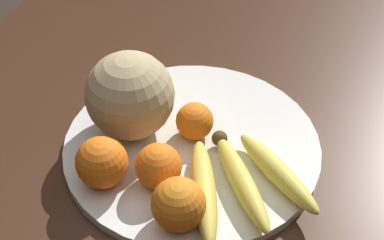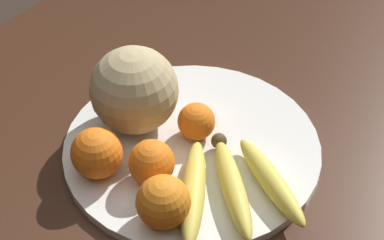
# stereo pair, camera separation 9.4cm
# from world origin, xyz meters

# --- Properties ---
(kitchen_table) EXTENTS (1.66, 1.06, 0.72)m
(kitchen_table) POSITION_xyz_m (0.00, 0.00, 0.65)
(kitchen_table) COLOR #3D2316
(kitchen_table) RESTS_ON ground_plane
(fruit_bowl) EXTENTS (0.39, 0.39, 0.01)m
(fruit_bowl) POSITION_xyz_m (-0.03, -0.03, 0.73)
(fruit_bowl) COLOR white
(fruit_bowl) RESTS_ON kitchen_table
(melon) EXTENTS (0.14, 0.14, 0.14)m
(melon) POSITION_xyz_m (-0.02, -0.13, 0.81)
(melon) COLOR tan
(melon) RESTS_ON fruit_bowl
(banana_bunch) EXTENTS (0.23, 0.23, 0.03)m
(banana_bunch) POSITION_xyz_m (0.02, 0.07, 0.76)
(banana_bunch) COLOR #473819
(banana_bunch) RESTS_ON fruit_bowl
(orange_front_left) EXTENTS (0.07, 0.07, 0.07)m
(orange_front_left) POSITION_xyz_m (0.06, -0.03, 0.77)
(orange_front_left) COLOR orange
(orange_front_left) RESTS_ON fruit_bowl
(orange_front_right) EXTENTS (0.08, 0.08, 0.08)m
(orange_front_right) POSITION_xyz_m (0.09, -0.11, 0.78)
(orange_front_right) COLOR orange
(orange_front_right) RESTS_ON fruit_bowl
(orange_mid_center) EXTENTS (0.07, 0.07, 0.07)m
(orange_mid_center) POSITION_xyz_m (0.11, 0.02, 0.78)
(orange_mid_center) COLOR orange
(orange_mid_center) RESTS_ON fruit_bowl
(orange_back_left) EXTENTS (0.06, 0.06, 0.06)m
(orange_back_left) POSITION_xyz_m (-0.05, -0.04, 0.77)
(orange_back_left) COLOR orange
(orange_back_left) RESTS_ON fruit_bowl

